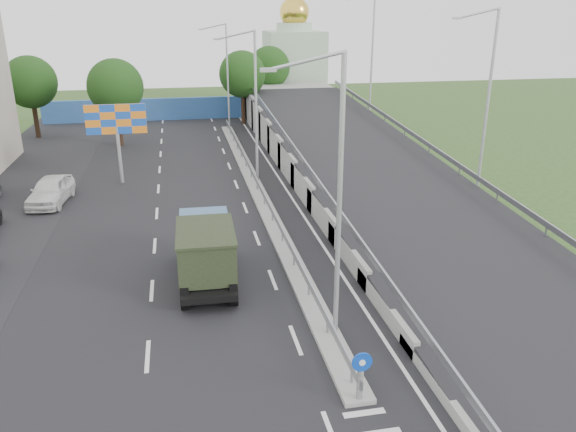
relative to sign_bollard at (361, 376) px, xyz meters
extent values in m
cube|color=black|center=(-3.00, 17.83, -1.03)|extent=(26.00, 90.00, 0.04)
cube|color=gray|center=(0.00, 21.83, -0.93)|extent=(1.00, 44.00, 0.20)
cube|color=gray|center=(12.30, 21.83, 1.32)|extent=(0.10, 50.00, 0.32)
cube|color=gray|center=(2.80, 21.83, 1.32)|extent=(0.10, 50.00, 0.32)
cube|color=gray|center=(0.00, 21.83, -0.28)|extent=(0.08, 44.00, 0.32)
cylinder|color=gray|center=(0.00, 21.83, -0.53)|extent=(0.09, 0.09, 0.60)
cylinder|color=black|center=(0.00, 0.03, -0.23)|extent=(0.20, 0.20, 1.20)
cylinder|color=#0C3FBF|center=(0.00, -0.05, 0.52)|extent=(0.64, 0.05, 0.64)
cylinder|color=white|center=(0.00, -0.08, 0.52)|extent=(0.20, 0.03, 0.20)
cylinder|color=#B2B5B7|center=(0.30, 3.83, 4.17)|extent=(0.18, 0.18, 10.00)
cylinder|color=#B2B5B7|center=(-0.90, 3.83, 8.92)|extent=(2.57, 0.12, 0.66)
cube|color=#B2B5B7|center=(-2.10, 3.83, 8.67)|extent=(0.50, 0.18, 0.12)
cylinder|color=#B2B5B7|center=(0.30, 23.83, 4.17)|extent=(0.18, 0.18, 10.00)
cylinder|color=#B2B5B7|center=(-0.90, 23.83, 8.92)|extent=(2.57, 0.12, 0.66)
cube|color=#B2B5B7|center=(-2.10, 23.83, 8.67)|extent=(0.50, 0.18, 0.12)
cylinder|color=#B2B5B7|center=(0.30, 43.83, 4.17)|extent=(0.18, 0.18, 10.00)
cylinder|color=#B2B5B7|center=(-0.90, 43.83, 8.92)|extent=(2.57, 0.12, 0.66)
cube|color=#B2B5B7|center=(-2.10, 43.83, 8.67)|extent=(0.50, 0.18, 0.12)
cube|color=#2B519F|center=(-4.00, 49.83, 0.17)|extent=(30.00, 0.50, 2.40)
cube|color=#B2CCAD|center=(10.00, 57.83, 3.47)|extent=(7.00, 7.00, 9.00)
cylinder|color=#B2CCAD|center=(10.00, 57.83, 8.47)|extent=(4.40, 4.40, 1.00)
sphere|color=gold|center=(10.00, 57.83, 10.17)|extent=(3.60, 3.60, 3.60)
cylinder|color=#B2B5B7|center=(-9.00, 25.83, 0.97)|extent=(0.24, 0.24, 4.00)
cube|color=orange|center=(-9.00, 25.83, 3.47)|extent=(4.00, 0.20, 2.00)
cylinder|color=black|center=(-10.00, 37.83, 0.97)|extent=(0.44, 0.44, 4.00)
sphere|color=black|center=(-10.00, 37.83, 4.17)|extent=(4.80, 4.80, 4.80)
cylinder|color=black|center=(2.00, 45.83, 0.97)|extent=(0.44, 0.44, 4.00)
sphere|color=black|center=(2.00, 45.83, 4.17)|extent=(4.80, 4.80, 4.80)
cylinder|color=black|center=(-18.00, 42.83, 0.97)|extent=(0.44, 0.44, 4.00)
sphere|color=black|center=(-18.00, 42.83, 4.17)|extent=(4.80, 4.80, 4.80)
cylinder|color=black|center=(6.00, 52.83, 0.97)|extent=(0.44, 0.44, 4.00)
sphere|color=black|center=(6.00, 52.83, 4.17)|extent=(4.80, 4.80, 4.80)
cylinder|color=black|center=(-4.99, 11.31, -0.50)|extent=(0.37, 1.08, 1.07)
cylinder|color=black|center=(-3.04, 11.26, -0.50)|extent=(0.37, 1.08, 1.07)
cylinder|color=black|center=(-5.02, 10.43, -0.50)|extent=(0.37, 1.08, 1.07)
cylinder|color=black|center=(-3.07, 10.38, -0.50)|extent=(0.37, 1.08, 1.07)
cylinder|color=black|center=(-5.10, 7.02, -0.50)|extent=(0.37, 1.08, 1.07)
cylinder|color=black|center=(-3.15, 6.97, -0.50)|extent=(0.37, 1.08, 1.07)
cube|color=black|center=(-4.07, 9.23, -0.35)|extent=(2.40, 6.10, 0.29)
cube|color=#2F4D72|center=(-4.01, 11.53, 0.63)|extent=(2.28, 1.62, 1.66)
cube|color=black|center=(-3.99, 12.28, 1.06)|extent=(1.85, 0.11, 0.68)
cube|color=black|center=(-3.99, 12.36, -0.40)|extent=(2.25, 0.20, 0.49)
cube|color=#242C1A|center=(-4.09, 8.65, 0.72)|extent=(2.44, 3.77, 1.76)
cube|color=#242C1A|center=(-4.09, 8.65, 1.65)|extent=(2.54, 3.87, 0.12)
imported|color=silver|center=(-12.99, 22.10, -0.19)|extent=(2.55, 5.15, 1.69)
camera|label=1|loc=(-4.92, -13.54, 10.37)|focal=35.00mm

